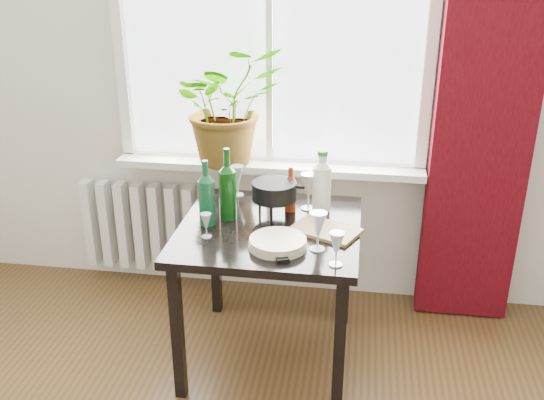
# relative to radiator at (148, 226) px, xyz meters

# --- Properties ---
(window) EXTENTS (1.72, 0.08, 1.62)m
(window) POSITION_rel_radiator_xyz_m (0.75, 0.04, 1.22)
(window) COLOR white
(window) RESTS_ON ground
(windowsill) EXTENTS (1.72, 0.20, 0.04)m
(windowsill) POSITION_rel_radiator_xyz_m (0.75, -0.03, 0.44)
(windowsill) COLOR silver
(windowsill) RESTS_ON ground
(curtain) EXTENTS (0.50, 0.12, 2.56)m
(curtain) POSITION_rel_radiator_xyz_m (1.87, -0.06, 0.92)
(curtain) COLOR #38050B
(curtain) RESTS_ON ground
(radiator) EXTENTS (0.80, 0.10, 0.55)m
(radiator) POSITION_rel_radiator_xyz_m (0.00, 0.00, 0.00)
(radiator) COLOR white
(radiator) RESTS_ON ground
(table) EXTENTS (0.85, 0.85, 0.74)m
(table) POSITION_rel_radiator_xyz_m (0.85, -0.63, 0.27)
(table) COLOR black
(table) RESTS_ON ground
(potted_plant) EXTENTS (0.76, 0.74, 0.65)m
(potted_plant) POSITION_rel_radiator_xyz_m (0.53, -0.05, 0.79)
(potted_plant) COLOR #28661B
(potted_plant) RESTS_ON windowsill
(wine_bottle_left) EXTENTS (0.10, 0.10, 0.32)m
(wine_bottle_left) POSITION_rel_radiator_xyz_m (0.55, -0.65, 0.52)
(wine_bottle_left) COLOR #0E4927
(wine_bottle_left) RESTS_ON table
(wine_bottle_right) EXTENTS (0.09, 0.09, 0.36)m
(wine_bottle_right) POSITION_rel_radiator_xyz_m (0.64, -0.57, 0.54)
(wine_bottle_right) COLOR #0B3A0D
(wine_bottle_right) RESTS_ON table
(bottle_amber) EXTENTS (0.07, 0.07, 0.23)m
(bottle_amber) POSITION_rel_radiator_xyz_m (0.92, -0.43, 0.48)
(bottle_amber) COLOR maroon
(bottle_amber) RESTS_ON table
(cleaning_bottle) EXTENTS (0.11, 0.11, 0.32)m
(cleaning_bottle) POSITION_rel_radiator_xyz_m (1.08, -0.41, 0.52)
(cleaning_bottle) COLOR white
(cleaning_bottle) RESTS_ON table
(wineglass_front_right) EXTENTS (0.10, 0.10, 0.18)m
(wineglass_front_right) POSITION_rel_radiator_xyz_m (1.09, -0.84, 0.45)
(wineglass_front_right) COLOR silver
(wineglass_front_right) RESTS_ON table
(wineglass_far_right) EXTENTS (0.08, 0.08, 0.15)m
(wineglass_far_right) POSITION_rel_radiator_xyz_m (1.18, -0.96, 0.44)
(wineglass_far_right) COLOR silver
(wineglass_far_right) RESTS_ON table
(wineglass_back_center) EXTENTS (0.10, 0.10, 0.19)m
(wineglass_back_center) POSITION_rel_radiator_xyz_m (1.01, -0.40, 0.46)
(wineglass_back_center) COLOR silver
(wineglass_back_center) RESTS_ON table
(wineglass_back_left) EXTENTS (0.09, 0.09, 0.17)m
(wineglass_back_left) POSITION_rel_radiator_xyz_m (0.62, -0.28, 0.44)
(wineglass_back_left) COLOR silver
(wineglass_back_left) RESTS_ON table
(wineglass_front_left) EXTENTS (0.06, 0.06, 0.12)m
(wineglass_front_left) POSITION_rel_radiator_xyz_m (0.59, -0.79, 0.42)
(wineglass_front_left) COLOR silver
(wineglass_front_left) RESTS_ON table
(plate_stack) EXTENTS (0.34, 0.34, 0.04)m
(plate_stack) POSITION_rel_radiator_xyz_m (0.92, -0.84, 0.38)
(plate_stack) COLOR beige
(plate_stack) RESTS_ON table
(fondue_pot) EXTENTS (0.32, 0.30, 0.17)m
(fondue_pot) POSITION_rel_radiator_xyz_m (0.85, -0.49, 0.45)
(fondue_pot) COLOR black
(fondue_pot) RESTS_ON table
(tv_remote) EXTENTS (0.12, 0.19, 0.02)m
(tv_remote) POSITION_rel_radiator_xyz_m (0.93, -0.90, 0.37)
(tv_remote) COLOR black
(tv_remote) RESTS_ON table
(cutting_board) EXTENTS (0.36, 0.30, 0.02)m
(cutting_board) POSITION_rel_radiator_xyz_m (1.12, -0.65, 0.37)
(cutting_board) COLOR olive
(cutting_board) RESTS_ON table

